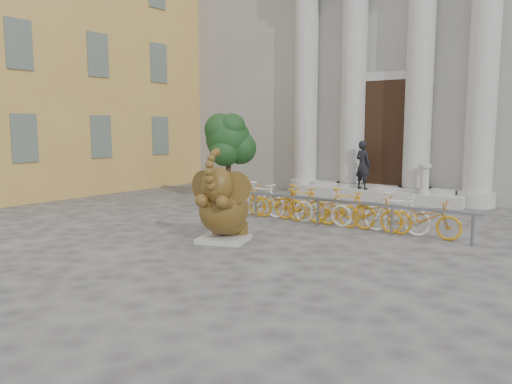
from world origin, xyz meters
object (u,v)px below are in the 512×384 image
Objects in this scene: pedestrian at (363,165)px; bike_rack at (322,206)px; elephant_statue at (223,208)px; tree at (229,140)px.

bike_rack is at bearing 121.80° from pedestrian.
elephant_statue reaches higher than pedestrian.
pedestrian is (-1.09, 4.95, 0.72)m from bike_rack.
bike_rack is at bearing 56.81° from elephant_statue.
elephant_statue is at bearing 111.18° from pedestrian.
pedestrian is (3.57, 3.15, -0.88)m from tree.
tree reaches higher than bike_rack.
tree reaches higher than pedestrian.
elephant_statue is 1.22× the size of pedestrian.
bike_rack is 4.63× the size of pedestrian.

